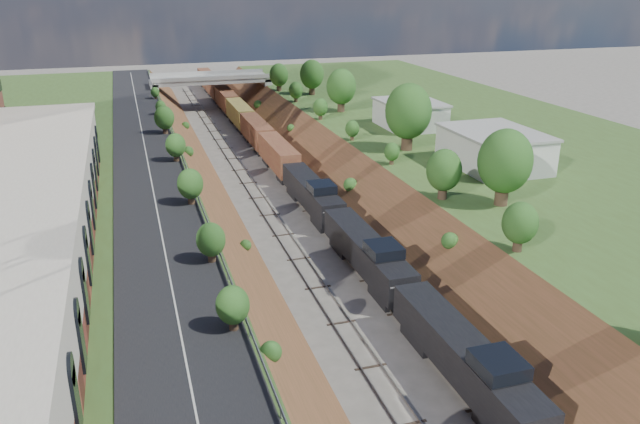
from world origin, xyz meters
TOP-DOWN VIEW (x-y plane):
  - platform_right at (33.00, 60.00)m, footprint 44.00×180.00m
  - embankment_left at (-11.00, 60.00)m, footprint 10.00×180.00m
  - embankment_right at (11.00, 60.00)m, footprint 10.00×180.00m
  - rail_left_track at (-2.60, 60.00)m, footprint 1.58×180.00m
  - rail_right_track at (2.60, 60.00)m, footprint 1.58×180.00m
  - road at (-15.50, 60.00)m, footprint 8.00×180.00m
  - guardrail at (-11.40, 59.80)m, footprint 0.10×171.00m
  - overpass at (0.00, 122.00)m, footprint 24.50×8.30m
  - white_building_near at (23.50, 52.00)m, footprint 9.00×12.00m
  - white_building_far at (23.00, 74.00)m, footprint 8.00×10.00m
  - tree_right_large at (17.00, 40.00)m, footprint 5.25×5.25m
  - tree_left_crest at (-11.80, 20.00)m, footprint 2.45×2.45m
  - freight_train at (2.60, 87.64)m, footprint 2.80×143.59m

SIDE VIEW (x-z plane):
  - embankment_left at x=-11.00m, z-range -5.00..5.00m
  - embankment_right at x=11.00m, z-range -5.00..5.00m
  - rail_left_track at x=-2.60m, z-range 0.00..0.18m
  - rail_right_track at x=2.60m, z-range 0.00..0.18m
  - freight_train at x=2.60m, z-range 0.18..4.73m
  - platform_right at x=33.00m, z-range 0.00..5.00m
  - overpass at x=0.00m, z-range 1.22..8.62m
  - road at x=-15.50m, z-range 5.00..5.10m
  - guardrail at x=-11.40m, z-range 5.20..5.90m
  - white_building_far at x=23.00m, z-range 5.00..8.60m
  - white_building_near at x=23.50m, z-range 5.00..9.00m
  - tree_left_crest at x=-11.80m, z-range 5.26..8.82m
  - tree_right_large at x=17.00m, z-range 5.58..13.19m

